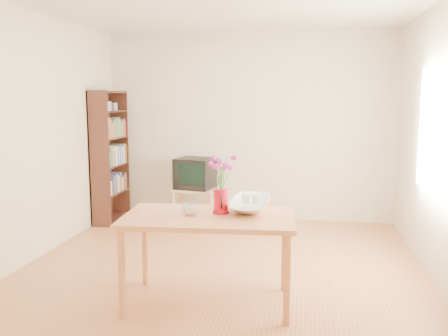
% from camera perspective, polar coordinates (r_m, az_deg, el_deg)
% --- Properties ---
extents(room, '(4.50, 4.50, 4.50)m').
position_cam_1_polar(room, '(4.43, -0.29, 3.31)').
color(room, '#AB663C').
rests_on(room, ground).
extents(table, '(1.43, 0.89, 0.75)m').
position_cam_1_polar(table, '(3.89, -1.86, -6.91)').
color(table, '#C16F42').
rests_on(table, ground).
extents(tv_stand, '(0.60, 0.45, 0.46)m').
position_cam_1_polar(tv_stand, '(6.61, -3.47, -3.05)').
color(tv_stand, tan).
rests_on(tv_stand, ground).
extents(bookshelf, '(0.28, 0.70, 1.80)m').
position_cam_1_polar(bookshelf, '(6.70, -13.54, 0.80)').
color(bookshelf, black).
rests_on(bookshelf, ground).
extents(pitcher, '(0.14, 0.21, 0.21)m').
position_cam_1_polar(pitcher, '(3.93, -0.37, -4.11)').
color(pitcher, red).
rests_on(pitcher, table).
extents(flowers, '(0.23, 0.23, 0.33)m').
position_cam_1_polar(flowers, '(3.88, -0.39, -0.28)').
color(flowers, '#D933A5').
rests_on(flowers, pitcher).
extents(mug, '(0.17, 0.17, 0.10)m').
position_cam_1_polar(mug, '(3.88, -4.17, -4.95)').
color(mug, white).
rests_on(mug, table).
extents(bowl, '(0.50, 0.50, 0.47)m').
position_cam_1_polar(bowl, '(4.05, 3.21, -1.70)').
color(bowl, white).
rests_on(bowl, table).
extents(teacup_a, '(0.09, 0.09, 0.07)m').
position_cam_1_polar(teacup_a, '(4.07, 2.64, -2.31)').
color(teacup_a, white).
rests_on(teacup_a, bowl).
extents(teacup_b, '(0.09, 0.09, 0.06)m').
position_cam_1_polar(teacup_b, '(4.08, 3.87, -2.33)').
color(teacup_b, white).
rests_on(teacup_b, bowl).
extents(television, '(0.55, 0.52, 0.42)m').
position_cam_1_polar(television, '(6.58, -3.47, -0.57)').
color(television, black).
rests_on(television, tv_stand).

